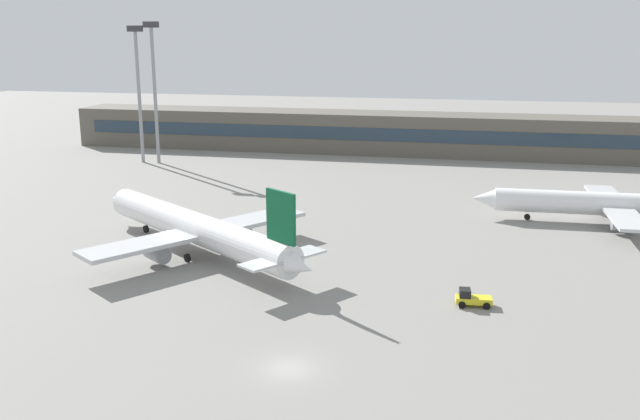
{
  "coord_description": "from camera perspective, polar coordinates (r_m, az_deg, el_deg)",
  "views": [
    {
      "loc": [
        13.55,
        -49.84,
        26.67
      ],
      "look_at": [
        -6.11,
        40.0,
        3.0
      ],
      "focal_mm": 38.86,
      "sensor_mm": 36.0,
      "label": 1
    }
  ],
  "objects": [
    {
      "name": "airplane_mid",
      "position": [
        106.89,
        22.56,
        0.44
      ],
      "size": [
        38.03,
        26.45,
        9.4
      ],
      "color": "white",
      "rests_on": "ground_plane"
    },
    {
      "name": "terminal_building",
      "position": [
        158.09,
        7.35,
        6.25
      ],
      "size": [
        156.9,
        12.13,
        9.0
      ],
      "color": "#5B564C",
      "rests_on": "ground_plane"
    },
    {
      "name": "floodlight_tower_west",
      "position": [
        147.85,
        -13.48,
        10.08
      ],
      "size": [
        3.2,
        0.8,
        28.76
      ],
      "color": "gray",
      "rests_on": "ground_plane"
    },
    {
      "name": "ground_plane",
      "position": [
        94.69,
        3.62,
        -1.96
      ],
      "size": [
        400.0,
        400.0,
        0.0
      ],
      "primitive_type": "plane",
      "color": "gray"
    },
    {
      "name": "floodlight_tower_east",
      "position": [
        149.42,
        -14.72,
        9.89
      ],
      "size": [
        3.2,
        0.8,
        27.98
      ],
      "color": "gray",
      "rests_on": "ground_plane"
    },
    {
      "name": "airplane_near",
      "position": [
        86.81,
        -10.3,
        -1.44
      ],
      "size": [
        37.38,
        28.67,
        10.75
      ],
      "color": "white",
      "rests_on": "ground_plane"
    },
    {
      "name": "baggage_tug_yellow",
      "position": [
        71.57,
        12.35,
        -7.11
      ],
      "size": [
        3.73,
        2.1,
        1.75
      ],
      "color": "yellow",
      "rests_on": "ground_plane"
    }
  ]
}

